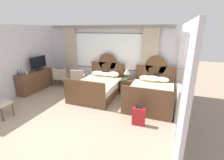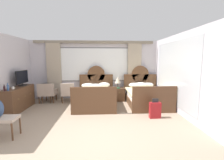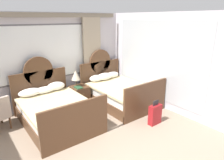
# 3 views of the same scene
# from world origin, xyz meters

# --- Properties ---
(ground_plane) EXTENTS (24.00, 24.00, 0.00)m
(ground_plane) POSITION_xyz_m (0.00, 0.00, 0.00)
(ground_plane) COLOR gray
(wall_back_window) EXTENTS (5.86, 0.22, 2.70)m
(wall_back_window) POSITION_xyz_m (0.00, 3.85, 1.42)
(wall_back_window) COLOR silver
(wall_back_window) RESTS_ON ground_plane
(wall_left) EXTENTS (0.07, 4.45, 2.70)m
(wall_left) POSITION_xyz_m (-2.97, 1.62, 1.35)
(wall_left) COLOR silver
(wall_left) RESTS_ON ground_plane
(wall_right_mirror) EXTENTS (0.08, 4.45, 2.70)m
(wall_right_mirror) POSITION_xyz_m (2.96, 1.65, 1.35)
(wall_right_mirror) COLOR silver
(wall_right_mirror) RESTS_ON ground_plane
(bed_near_window) EXTENTS (1.53, 2.17, 1.55)m
(bed_near_window) POSITION_xyz_m (0.07, 2.68, 0.35)
(bed_near_window) COLOR brown
(bed_near_window) RESTS_ON ground_plane
(bed_near_mirror) EXTENTS (1.53, 2.17, 1.55)m
(bed_near_mirror) POSITION_xyz_m (2.12, 2.68, 0.35)
(bed_near_mirror) COLOR brown
(bed_near_mirror) RESTS_ON ground_plane
(nightstand_between_beds) EXTENTS (0.49, 0.52, 0.57)m
(nightstand_between_beds) POSITION_xyz_m (1.09, 3.32, 0.29)
(nightstand_between_beds) COLOR brown
(nightstand_between_beds) RESTS_ON ground_plane
(table_lamp_on_nightstand) EXTENTS (0.27, 0.27, 0.50)m
(table_lamp_on_nightstand) POSITION_xyz_m (1.04, 3.38, 0.92)
(table_lamp_on_nightstand) COLOR brown
(table_lamp_on_nightstand) RESTS_ON nightstand_between_beds
(book_on_nightstand) EXTENTS (0.18, 0.26, 0.03)m
(book_on_nightstand) POSITION_xyz_m (1.02, 3.22, 0.59)
(book_on_nightstand) COLOR #285133
(book_on_nightstand) RESTS_ON nightstand_between_beds
(dresser_minibar) EXTENTS (0.48, 1.60, 0.84)m
(dresser_minibar) POSITION_xyz_m (-2.70, 2.22, 0.42)
(dresser_minibar) COLOR brown
(dresser_minibar) RESTS_ON ground_plane
(tv_flatscreen) EXTENTS (0.20, 0.85, 0.58)m
(tv_flatscreen) POSITION_xyz_m (-2.68, 2.53, 1.14)
(tv_flatscreen) COLOR black
(tv_flatscreen) RESTS_ON dresser_minibar
(bottle_wine_dark) EXTENTS (0.05, 0.05, 0.21)m
(bottle_wine_dark) POSITION_xyz_m (-2.74, 1.52, 0.92)
(bottle_wine_dark) COLOR black
(bottle_wine_dark) RESTS_ON dresser_minibar
(bottle_spirit_blue) EXTENTS (0.07, 0.07, 0.25)m
(bottle_spirit_blue) POSITION_xyz_m (-2.69, 1.61, 0.94)
(bottle_spirit_blue) COLOR #385B99
(bottle_spirit_blue) RESTS_ON dresser_minibar
(cup_on_dresser) EXTENTS (0.11, 0.08, 0.08)m
(cup_on_dresser) POSITION_xyz_m (-2.66, 1.85, 0.88)
(cup_on_dresser) COLOR white
(cup_on_dresser) RESTS_ON dresser_minibar
(armchair_by_window_left) EXTENTS (0.67, 0.67, 0.84)m
(armchair_by_window_left) POSITION_xyz_m (-1.16, 3.17, 0.45)
(armchair_by_window_left) COLOR #B29E8E
(armchair_by_window_left) RESTS_ON ground_plane
(armchair_by_window_centre) EXTENTS (0.55, 0.55, 0.84)m
(armchair_by_window_centre) POSITION_xyz_m (-1.94, 3.17, 0.45)
(armchair_by_window_centre) COLOR #B29E8E
(armchair_by_window_centre) RESTS_ON ground_plane
(armchair_by_window_right) EXTENTS (0.62, 0.62, 0.84)m
(armchair_by_window_right) POSITION_xyz_m (-2.09, 3.17, 0.45)
(armchair_by_window_right) COLOR #B29E8E
(armchair_by_window_right) RESTS_ON ground_plane
(suitcase_on_floor) EXTENTS (0.36, 0.16, 0.63)m
(suitcase_on_floor) POSITION_xyz_m (2.00, 1.13, 0.26)
(suitcase_on_floor) COLOR maroon
(suitcase_on_floor) RESTS_ON ground_plane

